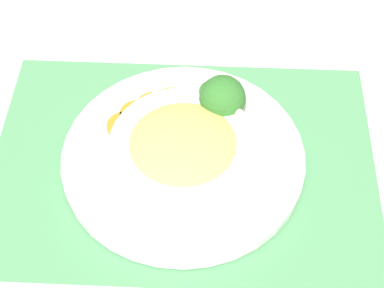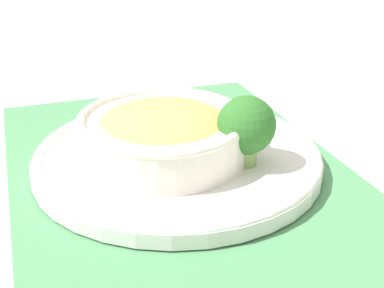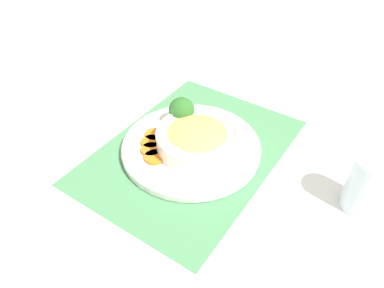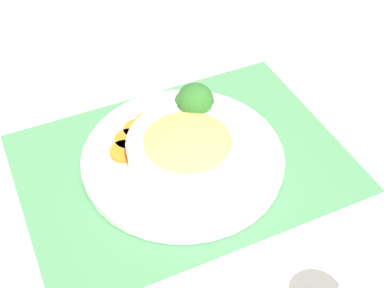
# 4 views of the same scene
# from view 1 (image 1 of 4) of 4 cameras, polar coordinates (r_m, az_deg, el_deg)

# --- Properties ---
(ground_plane) EXTENTS (4.00, 4.00, 0.00)m
(ground_plane) POSITION_cam_1_polar(r_m,az_deg,el_deg) (0.86, -0.77, -1.69)
(ground_plane) COLOR white
(placemat) EXTENTS (0.53, 0.40, 0.00)m
(placemat) POSITION_cam_1_polar(r_m,az_deg,el_deg) (0.86, -0.77, -1.61)
(placemat) COLOR #4C8C59
(placemat) RESTS_ON ground_plane
(plate) EXTENTS (0.32, 0.32, 0.02)m
(plate) POSITION_cam_1_polar(r_m,az_deg,el_deg) (0.85, -0.78, -1.07)
(plate) COLOR white
(plate) RESTS_ON placemat
(bowl) EXTENTS (0.19, 0.19, 0.06)m
(bowl) POSITION_cam_1_polar(r_m,az_deg,el_deg) (0.81, -1.02, -0.55)
(bowl) COLOR silver
(bowl) RESTS_ON plate
(broccoli_floret) EXTENTS (0.06, 0.06, 0.08)m
(broccoli_floret) POSITION_cam_1_polar(r_m,az_deg,el_deg) (0.85, 2.69, 4.06)
(broccoli_floret) COLOR #84AD5B
(broccoli_floret) RESTS_ON plate
(carrot_slice_near) EXTENTS (0.05, 0.05, 0.01)m
(carrot_slice_near) POSITION_cam_1_polar(r_m,az_deg,el_deg) (0.90, -1.86, 3.85)
(carrot_slice_near) COLOR orange
(carrot_slice_near) RESTS_ON plate
(carrot_slice_middle) EXTENTS (0.05, 0.05, 0.01)m
(carrot_slice_middle) POSITION_cam_1_polar(r_m,az_deg,el_deg) (0.90, -3.50, 3.43)
(carrot_slice_middle) COLOR orange
(carrot_slice_middle) RESTS_ON plate
(carrot_slice_far) EXTENTS (0.05, 0.05, 0.01)m
(carrot_slice_far) POSITION_cam_1_polar(r_m,az_deg,el_deg) (0.89, -4.94, 2.66)
(carrot_slice_far) COLOR orange
(carrot_slice_far) RESTS_ON plate
(carrot_slice_extra) EXTENTS (0.05, 0.05, 0.01)m
(carrot_slice_extra) POSITION_cam_1_polar(r_m,az_deg,el_deg) (0.88, -6.08, 1.60)
(carrot_slice_extra) COLOR orange
(carrot_slice_extra) RESTS_ON plate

